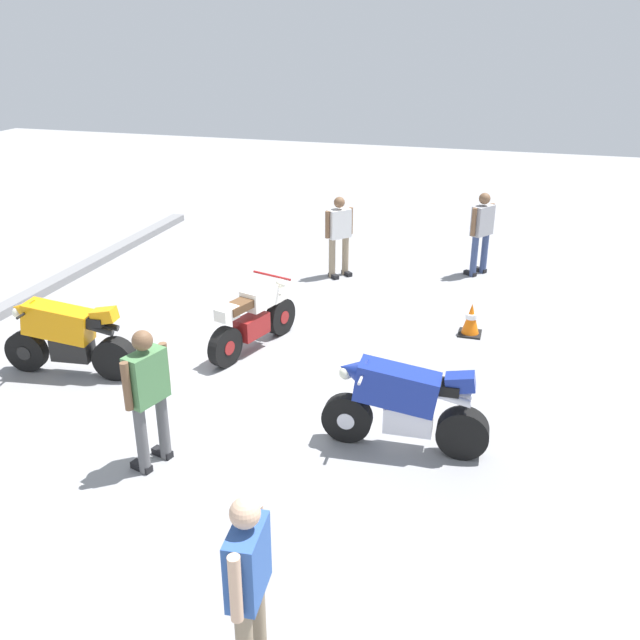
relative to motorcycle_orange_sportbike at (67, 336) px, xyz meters
The scene contains 9 objects.
ground_plane 2.45m from the motorcycle_orange_sportbike, 64.53° to the right, with size 40.00×40.00×0.00m, color gray.
motorcycle_orange_sportbike is the anchor object (origin of this frame).
motorcycle_cream_vintage 2.66m from the motorcycle_orange_sportbike, 55.63° to the right, with size 1.91×0.90×1.07m.
motorcycle_blue_sportbike 4.88m from the motorcycle_orange_sportbike, 95.81° to the right, with size 0.70×1.96×1.14m.
person_in_green_shirt 2.79m from the motorcycle_orange_sportbike, 126.10° to the right, with size 0.64×0.41×1.66m.
person_in_blue_shirt 5.81m from the motorcycle_orange_sportbike, 131.85° to the right, with size 0.64×0.34×1.64m.
person_in_gray_shirt 7.94m from the motorcycle_orange_sportbike, 41.06° to the right, with size 0.58×0.49×1.64m.
person_in_white_shirt 5.72m from the motorcycle_orange_sportbike, 26.72° to the right, with size 0.54×0.52×1.59m.
traffic_cone 6.13m from the motorcycle_orange_sportbike, 60.64° to the right, with size 0.36×0.36×0.53m.
Camera 1 is at (-8.36, -3.74, 4.60)m, focal length 38.51 mm.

